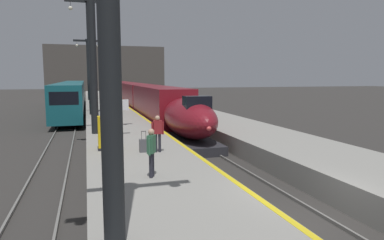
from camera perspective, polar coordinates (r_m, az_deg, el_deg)
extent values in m
plane|color=#33302D|center=(11.67, 18.35, -15.85)|extent=(260.00, 260.00, 0.00)
cube|color=gray|center=(33.75, -13.01, 0.21)|extent=(4.80, 110.00, 1.05)
cube|color=gray|center=(35.25, 0.23, 0.68)|extent=(4.80, 110.00, 1.05)
cube|color=yellow|center=(33.93, -9.20, 1.24)|extent=(0.20, 107.80, 0.01)
cube|color=slate|center=(36.89, -8.19, 0.17)|extent=(0.08, 110.00, 0.12)
cube|color=slate|center=(37.15, -5.90, 0.25)|extent=(0.08, 110.00, 0.12)
cube|color=slate|center=(36.54, -20.83, -0.29)|extent=(0.08, 110.00, 0.12)
cube|color=slate|center=(36.47, -18.48, -0.21)|extent=(0.08, 110.00, 0.12)
ellipsoid|color=maroon|center=(22.56, -0.56, 0.38)|extent=(2.78, 7.94, 2.56)
cube|color=#28282D|center=(22.42, -0.27, -3.69)|extent=(2.46, 6.75, 0.55)
cube|color=black|center=(20.76, 0.84, 2.75)|extent=(1.59, 1.00, 0.90)
sphere|color=#F24C4C|center=(18.92, 2.79, -1.40)|extent=(0.28, 0.28, 0.28)
cube|color=maroon|center=(31.60, -5.40, 2.73)|extent=(2.90, 14.00, 3.05)
cube|color=black|center=(31.31, -7.97, 3.66)|extent=(0.04, 11.90, 0.80)
cube|color=black|center=(31.88, -2.91, 3.78)|extent=(0.04, 11.90, 0.80)
cube|color=silver|center=(31.73, -5.38, 0.43)|extent=(2.92, 13.30, 0.24)
cube|color=black|center=(27.46, -3.46, -1.69)|extent=(2.03, 2.20, 0.56)
cube|color=black|center=(36.16, -6.81, 0.40)|extent=(2.03, 2.20, 0.56)
cube|color=maroon|center=(47.95, -9.44, 4.15)|extent=(2.90, 18.00, 3.05)
cube|color=black|center=(47.76, -11.15, 4.76)|extent=(0.04, 15.84, 0.80)
cube|color=black|center=(48.13, -7.77, 4.85)|extent=(0.04, 15.84, 0.80)
cube|color=black|center=(42.04, -8.27, 1.32)|extent=(2.03, 2.20, 0.56)
cube|color=black|center=(54.12, -10.27, 2.56)|extent=(2.03, 2.20, 0.56)
cube|color=maroon|center=(66.41, -11.60, 4.91)|extent=(2.90, 18.00, 3.05)
cube|color=black|center=(66.27, -12.83, 5.34)|extent=(0.04, 15.84, 0.80)
cube|color=black|center=(66.55, -10.39, 5.41)|extent=(0.04, 15.84, 0.80)
cube|color=black|center=(60.43, -10.99, 3.01)|extent=(2.03, 2.20, 0.56)
cube|color=black|center=(72.58, -12.03, 3.65)|extent=(2.03, 2.20, 0.56)
cube|color=#145660|center=(38.87, -19.62, 3.27)|extent=(2.85, 18.00, 3.30)
cube|color=black|center=(29.90, -20.40, 3.36)|extent=(2.28, 0.08, 1.10)
cube|color=black|center=(38.93, -21.71, 3.93)|extent=(0.04, 15.30, 0.90)
cube|color=black|center=(38.81, -17.59, 4.09)|extent=(0.04, 15.30, 0.90)
cube|color=black|center=(33.32, -19.91, -0.58)|extent=(2.00, 2.00, 0.52)
cube|color=black|center=(44.75, -19.21, 1.32)|extent=(2.00, 2.00, 0.52)
cube|color=#145660|center=(57.43, -18.84, 4.42)|extent=(2.85, 18.00, 3.30)
cylinder|color=black|center=(21.72, -16.11, 11.44)|extent=(0.44, 0.44, 10.34)
cylinder|color=black|center=(33.05, -16.49, 9.88)|extent=(0.44, 0.44, 10.38)
cylinder|color=black|center=(33.69, -16.80, 18.47)|extent=(0.68, 0.68, 0.30)
cube|color=black|center=(33.67, -16.80, 18.30)|extent=(4.00, 0.24, 0.28)
cylinder|color=black|center=(33.62, -19.46, 17.61)|extent=(0.03, 0.03, 0.60)
sphere|color=#EFEACC|center=(33.55, -19.43, 17.03)|extent=(0.36, 0.36, 0.36)
cylinder|color=black|center=(33.66, -14.10, 17.79)|extent=(0.03, 0.03, 0.60)
sphere|color=#EFEACC|center=(33.59, -14.08, 17.20)|extent=(0.36, 0.36, 0.36)
cylinder|color=black|center=(54.11, -16.73, 7.95)|extent=(0.44, 0.44, 8.98)
cylinder|color=black|center=(54.37, -16.90, 12.52)|extent=(0.68, 0.68, 0.30)
cube|color=black|center=(54.36, -16.90, 12.41)|extent=(4.00, 0.24, 0.28)
cylinder|color=black|center=(54.33, -18.50, 11.99)|extent=(0.03, 0.03, 0.60)
sphere|color=#EFEACC|center=(54.30, -18.49, 11.62)|extent=(0.36, 0.36, 0.36)
cylinder|color=black|center=(54.36, -15.27, 12.10)|extent=(0.03, 0.03, 0.60)
sphere|color=#EFEACC|center=(54.33, -15.26, 11.73)|extent=(0.36, 0.36, 0.36)
cylinder|color=#23232D|center=(15.94, -5.37, -3.78)|extent=(0.13, 0.13, 0.85)
cylinder|color=#23232D|center=(15.92, -5.98, -3.80)|extent=(0.13, 0.13, 0.85)
cube|color=maroon|center=(15.81, -5.71, -1.18)|extent=(0.40, 0.26, 0.62)
cylinder|color=maroon|center=(15.84, -4.84, -1.33)|extent=(0.09, 0.09, 0.58)
cylinder|color=maroon|center=(15.79, -6.57, -1.38)|extent=(0.09, 0.09, 0.58)
sphere|color=tan|center=(15.75, -5.73, 0.33)|extent=(0.22, 0.22, 0.22)
cylinder|color=#23232D|center=(12.11, -6.56, -7.30)|extent=(0.13, 0.13, 0.85)
cylinder|color=#23232D|center=(11.95, -6.80, -7.50)|extent=(0.13, 0.13, 0.85)
cube|color=#336647|center=(11.87, -6.73, -3.96)|extent=(0.37, 0.44, 0.62)
cylinder|color=#336647|center=(12.10, -6.39, -3.98)|extent=(0.09, 0.09, 0.58)
cylinder|color=#336647|center=(11.65, -7.07, -4.43)|extent=(0.09, 0.09, 0.58)
sphere|color=tan|center=(11.80, -6.76, -1.96)|extent=(0.22, 0.22, 0.22)
cube|color=#4C4C51|center=(16.01, -7.97, -4.23)|extent=(0.40, 0.22, 0.60)
cylinder|color=#262628|center=(15.90, -8.36, -2.55)|extent=(0.02, 0.02, 0.36)
cylinder|color=#262628|center=(15.93, -7.65, -2.52)|extent=(0.02, 0.02, 0.36)
cube|color=#262628|center=(15.89, -8.01, -1.86)|extent=(0.22, 0.03, 0.02)
cube|color=yellow|center=(16.83, -14.09, -2.09)|extent=(0.70, 0.56, 1.60)
cube|color=black|center=(16.50, -14.07, -1.04)|extent=(0.40, 0.02, 0.32)
cube|color=black|center=(16.96, -14.02, -4.56)|extent=(0.76, 0.62, 0.12)
cylinder|color=maroon|center=(20.79, -11.62, 0.26)|extent=(0.10, 0.10, 2.00)
cube|color=white|center=(20.72, -11.68, 2.46)|extent=(0.90, 0.06, 0.64)
cube|color=#4C4742|center=(110.90, -13.91, 8.22)|extent=(36.00, 2.00, 14.00)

